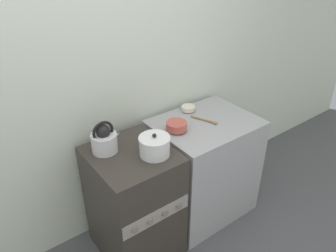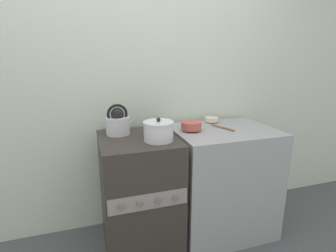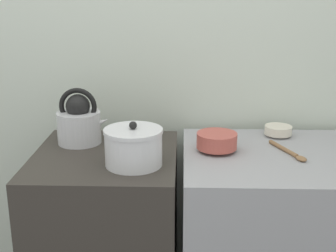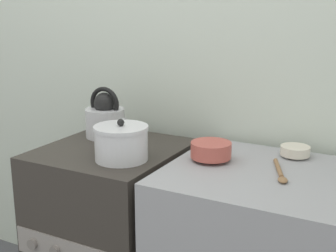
% 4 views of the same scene
% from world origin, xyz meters
% --- Properties ---
extents(wall_back, '(7.00, 0.06, 2.50)m').
position_xyz_m(wall_back, '(0.00, 0.71, 1.25)').
color(wall_back, silver).
rests_on(wall_back, ground_plane).
extents(stove, '(0.55, 0.62, 0.90)m').
position_xyz_m(stove, '(0.00, 0.30, 0.45)').
color(stove, '#332D28').
rests_on(stove, ground_plane).
extents(kettle, '(0.22, 0.18, 0.23)m').
position_xyz_m(kettle, '(-0.12, 0.43, 0.99)').
color(kettle, silver).
rests_on(kettle, stove).
extents(cooking_pot, '(0.21, 0.21, 0.16)m').
position_xyz_m(cooking_pot, '(0.12, 0.19, 0.97)').
color(cooking_pot, silver).
rests_on(cooking_pot, stove).
extents(enamel_bowl, '(0.16, 0.16, 0.07)m').
position_xyz_m(enamel_bowl, '(0.43, 0.35, 0.95)').
color(enamel_bowl, '#B75147').
rests_on(enamel_bowl, counter).
extents(small_ceramic_bowl, '(0.12, 0.12, 0.04)m').
position_xyz_m(small_ceramic_bowl, '(0.71, 0.54, 0.93)').
color(small_ceramic_bowl, beige).
rests_on(small_ceramic_bowl, counter).
extents(wooden_spoon, '(0.11, 0.23, 0.02)m').
position_xyz_m(wooden_spoon, '(0.71, 0.32, 0.91)').
color(wooden_spoon, olive).
rests_on(wooden_spoon, counter).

